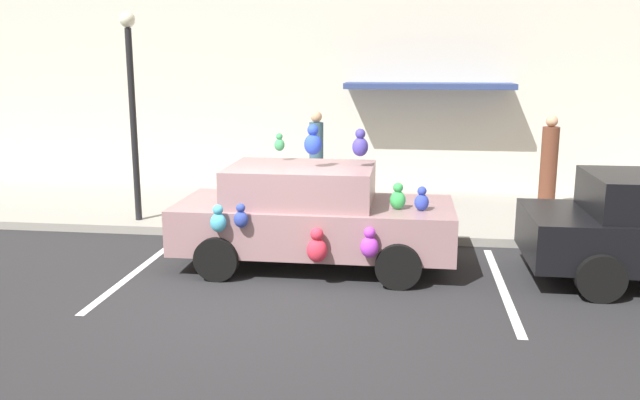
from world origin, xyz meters
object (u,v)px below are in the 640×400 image
(teddy_bear_on_sidewalk, at_px, (240,202))
(street_lamp_post, at_px, (132,95))
(pedestrian_near_shopfront, at_px, (549,166))
(pedestrian_walking_past, at_px, (316,156))
(plush_covered_car, at_px, (311,215))

(teddy_bear_on_sidewalk, relative_size, street_lamp_post, 0.22)
(street_lamp_post, height_order, pedestrian_near_shopfront, street_lamp_post)
(teddy_bear_on_sidewalk, xyz_separation_m, pedestrian_near_shopfront, (5.79, 1.77, 0.52))
(teddy_bear_on_sidewalk, xyz_separation_m, street_lamp_post, (-1.96, -0.05, 1.94))
(pedestrian_near_shopfront, bearing_deg, pedestrian_walking_past, 171.53)
(street_lamp_post, xyz_separation_m, pedestrian_walking_past, (3.03, 2.52, -1.43))
(teddy_bear_on_sidewalk, distance_m, pedestrian_near_shopfront, 6.08)
(plush_covered_car, height_order, pedestrian_walking_past, plush_covered_car)
(street_lamp_post, bearing_deg, teddy_bear_on_sidewalk, 1.33)
(teddy_bear_on_sidewalk, bearing_deg, pedestrian_near_shopfront, 17.01)
(street_lamp_post, distance_m, pedestrian_walking_past, 4.19)
(plush_covered_car, distance_m, street_lamp_post, 4.37)
(teddy_bear_on_sidewalk, bearing_deg, plush_covered_car, -50.17)
(pedestrian_near_shopfront, bearing_deg, street_lamp_post, -166.81)
(plush_covered_car, xyz_separation_m, street_lamp_post, (-3.57, 1.88, 1.68))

